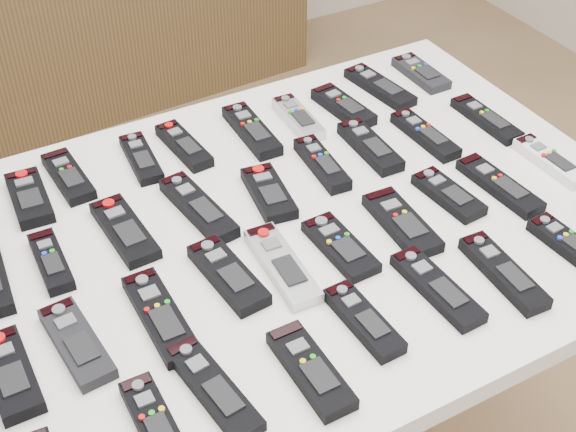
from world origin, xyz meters
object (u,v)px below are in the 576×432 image
remote_19 (11,374)px  remote_27 (500,185)px  remote_36 (567,243)px  remote_3 (141,158)px  remote_11 (51,261)px  remote_12 (125,230)px  remote_34 (437,288)px  remote_28 (550,161)px  remote_20 (77,343)px  remote_25 (402,223)px  remote_5 (252,131)px  remote_13 (198,208)px  remote_18 (486,119)px  remote_1 (29,198)px  remote_14 (269,193)px  remote_17 (425,135)px  remote_7 (343,107)px  remote_21 (160,316)px  remote_23 (282,265)px  remote_32 (311,370)px  table (288,249)px  remote_6 (298,118)px  sideboard (92,3)px  remote_15 (322,164)px  remote_31 (213,388)px  remote_9 (421,73)px  remote_22 (228,275)px  remote_35 (504,272)px  remote_30 (155,424)px  remote_24 (340,247)px  remote_8 (380,87)px  remote_16 (370,146)px  remote_4 (184,146)px  remote_33 (364,320)px  remote_26 (448,195)px

remote_19 → remote_27: 0.90m
remote_36 → remote_3: bearing=129.4°
remote_3 → remote_11: bearing=-134.2°
remote_11 → remote_12: 0.13m
remote_34 → remote_36: 0.26m
remote_28 → remote_20: bearing=179.3°
remote_25 → remote_5: bearing=107.5°
remote_11 → remote_13: 0.27m
remote_18 → remote_19: (-1.02, -0.19, 0.00)m
remote_1 → remote_25: (0.55, -0.38, -0.00)m
remote_14 → remote_36: (0.38, -0.36, -0.00)m
remote_17 → remote_20: bearing=-167.8°
remote_7 → remote_21: bearing=-152.6°
remote_21 → remote_23: (0.22, 0.01, 0.00)m
remote_12 → remote_32: size_ratio=1.05×
remote_21 → remote_1: bearing=104.7°
remote_14 → remote_36: size_ratio=1.06×
table → remote_11: remote_11 is taller
remote_6 → remote_23: remote_6 is taller
sideboard → remote_32: sideboard is taller
remote_15 → remote_6: bearing=81.1°
remote_11 → remote_13: size_ratio=0.74×
remote_19 → remote_31: remote_19 is taller
remote_13 → remote_21: (-0.16, -0.21, -0.00)m
remote_31 → remote_36: 0.65m
remote_5 → remote_9: size_ratio=1.21×
remote_22 → remote_35: same height
remote_15 → remote_27: (0.25, -0.21, -0.00)m
remote_14 → remote_17: (0.36, 0.02, -0.00)m
remote_18 → remote_30: size_ratio=1.10×
remote_6 → remote_35: 0.56m
remote_5 → remote_28: remote_5 is taller
remote_13 → remote_1: bearing=139.1°
remote_23 → remote_13: bearing=110.0°
remote_11 → remote_17: size_ratio=0.84×
remote_23 → remote_24: remote_23 is taller
remote_8 → remote_22: 0.66m
remote_16 → remote_1: bearing=167.3°
remote_4 → remote_34: bearing=-75.4°
sideboard → remote_9: sideboard is taller
remote_13 → remote_33: (0.11, -0.37, -0.00)m
sideboard → remote_32: (-0.32, -2.12, 0.38)m
remote_11 → remote_33: size_ratio=0.92×
remote_1 → remote_23: (0.31, -0.37, -0.00)m
remote_17 → remote_25: size_ratio=1.01×
remote_25 → remote_36: size_ratio=1.21×
remote_26 → remote_36: 0.22m
remote_6 → remote_11: 0.59m
remote_12 → remote_25: size_ratio=1.03×
remote_32 → remote_36: size_ratio=1.19×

